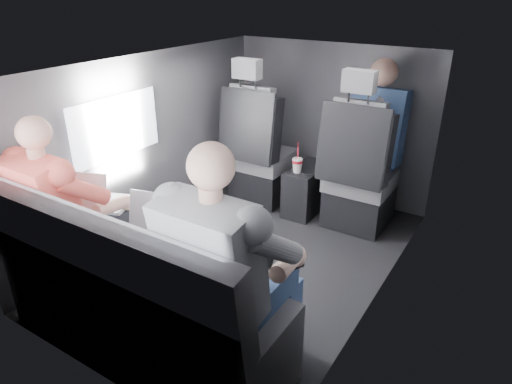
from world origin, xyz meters
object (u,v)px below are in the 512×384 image
Objects in this scene: center_console at (307,189)px; passenger_rear_left at (69,214)px; laptop_black at (263,254)px; front_seat_left at (259,158)px; soda_cup at (297,165)px; laptop_silver at (174,222)px; front_seat_right at (358,180)px; passenger_front_right at (377,128)px; laptop_white at (95,199)px; rear_bench at (137,304)px; passenger_rear_right at (230,271)px.

passenger_rear_left is (-0.58, -1.85, 0.42)m from center_console.
front_seat_left is at bearing 122.30° from laptop_black.
soda_cup is 0.21× the size of passenger_rear_left.
laptop_silver is at bearing 179.53° from laptop_black.
laptop_black is at bearing -86.20° from front_seat_right.
passenger_rear_left is (-1.13, -0.22, -0.01)m from laptop_black.
front_seat_left is 1.47× the size of passenger_front_right.
front_seat_right is at bearing 93.80° from laptop_black.
center_console is (-0.45, 0.04, -0.20)m from front_seat_right.
laptop_white is at bearing -110.18° from soda_cup.
rear_bench is at bearing -150.77° from laptop_black.
front_seat_left is 1.05× the size of passenger_rear_left.
laptop_white is at bearing -122.60° from front_seat_right.
center_console is at bearing 174.93° from front_seat_right.
passenger_rear_left is at bearing -159.27° from laptop_silver.
front_seat_right is at bearing 60.35° from passenger_rear_left.
front_seat_right is 1.83m from passenger_rear_right.
passenger_rear_left reaches higher than laptop_white.
laptop_silver is 1.91m from passenger_front_right.
laptop_white and laptop_silver have the same top height.
front_seat_right is (0.90, 0.00, 0.00)m from front_seat_left.
passenger_rear_right reaches higher than passenger_rear_left.
front_seat_right is at bearing 74.25° from laptop_silver.
passenger_rear_left is at bearing -117.07° from passenger_front_right.
front_seat_right is at bearing 0.00° from front_seat_left.
passenger_rear_right is at bearing -61.74° from front_seat_left.
passenger_rear_right is (0.52, -1.85, 0.44)m from center_console.
rear_bench is 2.26m from passenger_front_right.
passenger_front_right reaches higher than passenger_rear_right.
laptop_silver is 0.55m from laptop_black.
center_console is at bearing 105.76° from passenger_rear_right.
front_seat_left is 3.03× the size of laptop_white.
front_seat_left reaches higher than passenger_rear_left.
laptop_white is (-0.14, -1.62, 0.23)m from front_seat_left.
passenger_front_right is at bearing 35.46° from soda_cup.
laptop_silver reaches higher than soda_cup.
front_seat_left is 0.49m from center_console.
rear_bench reaches higher than laptop_black.
front_seat_right reaches higher than laptop_silver.
passenger_front_right is at bearing 84.11° from front_seat_right.
laptop_black is at bearing -87.55° from passenger_front_right.
laptop_black is (0.56, 0.31, 0.32)m from rear_bench.
passenger_front_right is (-0.04, 2.07, 0.11)m from passenger_rear_right.
soda_cup is at bearing 107.82° from passenger_rear_right.
passenger_rear_left is (-0.13, -1.81, 0.22)m from front_seat_left.
passenger_rear_right reaches higher than laptop_white.
front_seat_right is 1.94m from laptop_white.
center_console is at bearing -155.42° from passenger_front_right.
passenger_rear_left reaches higher than laptop_black.
passenger_rear_right is (-0.03, -0.22, 0.02)m from laptop_black.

